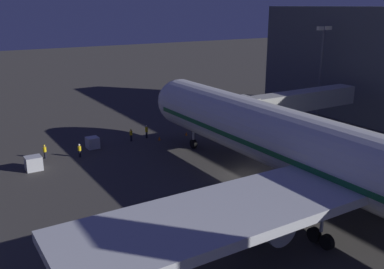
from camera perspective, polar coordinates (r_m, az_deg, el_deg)
The scene contains 12 objects.
ground_plane at distance 48.39m, azimuth 7.06°, elevation -5.30°, with size 320.00×320.00×0.00m, color #383533.
airliner_at_gate at distance 38.16m, azimuth 19.20°, elevation -3.39°, with size 48.97×60.50×18.33m.
jet_bridge at distance 58.53m, azimuth 12.28°, elevation 4.09°, with size 21.29×3.40×7.15m.
apron_floodlight_mast at distance 72.73m, azimuth 16.73°, elevation 8.77°, with size 2.90×0.50×14.94m.
baggage_container_near_belt at distance 58.08m, azimuth -13.03°, elevation -1.06°, with size 1.53×1.55×1.46m, color #B7BABF.
baggage_container_mid_row at distance 52.32m, azimuth -20.25°, elevation -3.59°, with size 1.79×1.59×1.60m, color #B7BABF.
ground_crew_near_nose_gear at distance 59.97m, azimuth -8.08°, elevation 0.01°, with size 0.40×0.40×1.75m.
ground_crew_by_belt_loader at distance 54.92m, azimuth -14.68°, elevation -1.98°, with size 0.40×0.40×1.71m.
ground_crew_under_port_wing at distance 55.70m, azimuth -18.93°, elevation -2.07°, with size 0.40×0.40×1.75m.
ground_crew_by_tug at distance 61.09m, azimuth -6.05°, elevation 0.46°, with size 0.40×0.40×1.86m.
traffic_cone_nose_port at distance 62.22m, azimuth -0.76°, elevation 0.13°, with size 0.36×0.36×0.55m, color orange.
traffic_cone_nose_starboard at distance 60.18m, azimuth -4.36°, elevation -0.49°, with size 0.36×0.36×0.55m, color orange.
Camera 1 is at (28.42, 34.76, 18.04)m, focal length 40.27 mm.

